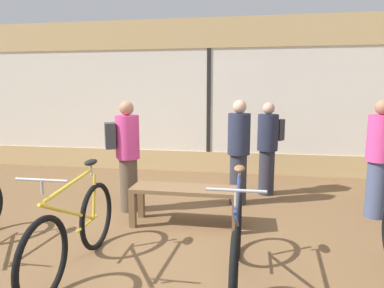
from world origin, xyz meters
name	(u,v)px	position (x,y,z in m)	size (l,w,h in m)	color
ground_plane	(168,251)	(0.00, 0.00, 0.00)	(24.00, 24.00, 0.00)	brown
shop_back_wall	(209,96)	(0.00, 3.70, 1.64)	(12.00, 0.08, 3.20)	tan
bicycle_left	(74,231)	(-0.81, -0.55, 0.40)	(0.46, 1.76, 1.05)	black
bicycle_right	(237,242)	(0.76, -0.48, 0.39)	(0.46, 1.74, 1.03)	black
display_bench	(185,194)	(0.05, 0.75, 0.42)	(1.40, 0.44, 0.51)	brown
customer_near_rack	(126,153)	(-0.89, 1.15, 0.86)	(0.56, 0.47, 1.61)	brown
customer_by_window	(268,146)	(1.17, 2.32, 0.84)	(0.53, 0.56, 1.56)	#2D2D38
customer_mid_floor	(379,157)	(2.61, 1.47, 0.86)	(0.42, 0.42, 1.64)	#424C6B
customer_near_bench	(239,150)	(0.70, 1.73, 0.84)	(0.41, 0.41, 1.61)	#2D2D38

